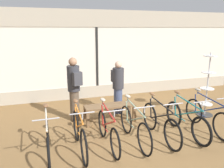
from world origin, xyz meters
The scene contains 13 objects.
ground_plane centered at (0.00, 0.00, 0.00)m, with size 24.00×24.00×0.00m, color olive.
shop_back_wall centered at (0.00, 3.46, 1.64)m, with size 12.00×0.08×3.20m.
bicycle_far_left centered at (-1.91, -0.19, 0.37)m, with size 0.46×1.67×1.01m.
bicycle_left centered at (-1.27, -0.18, 0.40)m, with size 0.46×1.74×1.04m.
bicycle_center_left centered at (-0.65, -0.16, 0.37)m, with size 0.46×1.64×1.00m.
bicycle_center centered at (-0.03, -0.19, 0.39)m, with size 0.46×1.74×1.03m.
bicycle_center_right centered at (0.61, -0.20, 0.39)m, with size 0.46×1.77×1.03m.
bicycle_right centered at (1.32, -0.21, 0.37)m, with size 0.46×1.75×1.02m.
bicycle_far_right centered at (1.97, -0.17, 0.38)m, with size 0.46×1.73×1.02m.
accessory_rack centered at (2.66, 0.70, 0.77)m, with size 0.48×0.48×1.89m.
display_bench centered at (-0.22, 1.09, 0.40)m, with size 1.40×0.44×0.49m.
customer_near_rack centered at (-1.13, 1.47, 0.97)m, with size 0.43×0.55×1.79m.
customer_by_window centered at (0.22, 1.69, 0.86)m, with size 0.36×0.50×1.61m.
Camera 1 is at (-1.87, -4.38, 2.52)m, focal length 35.00 mm.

